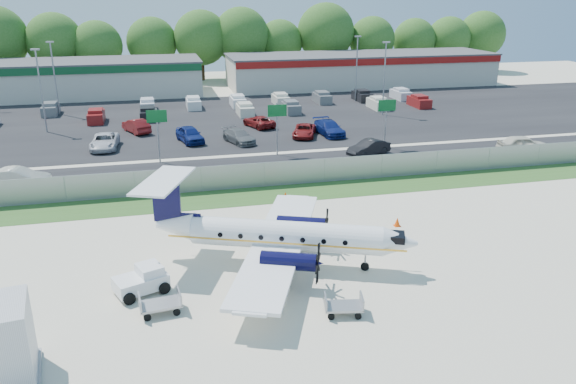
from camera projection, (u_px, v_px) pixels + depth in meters
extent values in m
plane|color=beige|center=(312.00, 264.00, 32.13)|extent=(170.00, 170.00, 0.00)
cube|color=#2D561E|center=(270.00, 195.00, 43.13)|extent=(170.00, 4.00, 0.02)
cube|color=black|center=(254.00, 169.00, 49.54)|extent=(170.00, 8.00, 0.02)
cube|color=black|center=(224.00, 119.00, 68.79)|extent=(170.00, 32.00, 0.02)
cube|color=gray|center=(265.00, 175.00, 44.63)|extent=(120.00, 0.02, 1.90)
cube|color=gray|center=(264.00, 163.00, 44.30)|extent=(120.00, 0.06, 0.06)
cube|color=gray|center=(265.00, 186.00, 44.95)|extent=(120.00, 0.06, 0.06)
cube|color=beige|center=(42.00, 80.00, 82.85)|extent=(46.00, 12.00, 5.00)
cube|color=#474749|center=(39.00, 62.00, 81.97)|extent=(46.40, 12.40, 0.24)
cube|color=#0F4723|center=(32.00, 72.00, 76.59)|extent=(46.00, 0.20, 1.00)
cube|color=beige|center=(361.00, 70.00, 93.82)|extent=(44.00, 12.00, 5.00)
cube|color=#474749|center=(362.00, 54.00, 92.95)|extent=(44.40, 12.40, 0.24)
cube|color=maroon|center=(375.00, 62.00, 87.56)|extent=(44.00, 0.20, 1.00)
cylinder|color=gray|center=(158.00, 136.00, 50.62)|extent=(0.14, 0.14, 5.00)
cube|color=#0C5923|center=(157.00, 116.00, 49.88)|extent=(1.80, 0.08, 1.10)
cylinder|color=gray|center=(277.00, 129.00, 53.03)|extent=(0.14, 0.14, 5.00)
cube|color=#0C5923|center=(277.00, 111.00, 52.29)|extent=(1.80, 0.08, 1.10)
cylinder|color=gray|center=(386.00, 123.00, 55.45)|extent=(0.14, 0.14, 5.00)
cube|color=#0C5923|center=(387.00, 105.00, 54.71)|extent=(1.80, 0.08, 1.10)
cylinder|color=gray|center=(41.00, 92.00, 61.06)|extent=(0.18, 0.18, 9.00)
cube|color=gray|center=(35.00, 49.00, 59.56)|extent=(0.90, 0.35, 0.18)
cylinder|color=gray|center=(384.00, 79.00, 69.84)|extent=(0.18, 0.18, 9.00)
cube|color=gray|center=(386.00, 42.00, 68.34)|extent=(0.90, 0.35, 0.18)
cylinder|color=gray|center=(55.00, 79.00, 70.23)|extent=(0.18, 0.18, 9.00)
cube|color=gray|center=(50.00, 42.00, 68.72)|extent=(0.90, 0.35, 0.18)
cylinder|color=gray|center=(357.00, 69.00, 79.01)|extent=(0.18, 0.18, 9.00)
cube|color=gray|center=(358.00, 36.00, 77.50)|extent=(0.90, 0.35, 0.18)
cylinder|color=white|center=(286.00, 235.00, 31.41)|extent=(10.51, 5.56, 1.63)
cone|color=white|center=(400.00, 242.00, 30.50)|extent=(2.36, 2.22, 1.63)
cone|color=white|center=(176.00, 226.00, 32.28)|extent=(2.68, 2.35, 1.63)
cube|color=black|center=(397.00, 237.00, 30.42)|extent=(1.13, 1.32, 0.39)
cube|color=white|center=(279.00, 242.00, 31.63)|extent=(8.25, 14.97, 0.19)
cylinder|color=black|center=(289.00, 261.00, 29.14)|extent=(3.05, 1.97, 0.94)
cylinder|color=black|center=(301.00, 224.00, 33.76)|extent=(3.05, 1.97, 0.94)
cube|color=black|center=(167.00, 201.00, 31.86)|extent=(1.56, 0.76, 2.48)
cube|color=white|center=(164.00, 181.00, 31.46)|extent=(3.91, 5.69, 0.12)
cylinder|color=gray|center=(365.00, 261.00, 31.19)|extent=(0.10, 0.10, 1.11)
cylinder|color=black|center=(365.00, 266.00, 31.30)|extent=(0.50, 0.32, 0.48)
cylinder|color=black|center=(271.00, 281.00, 29.68)|extent=(0.64, 0.52, 0.55)
cylinder|color=black|center=(286.00, 242.00, 34.30)|extent=(0.64, 0.52, 0.55)
cube|color=white|center=(141.00, 282.00, 28.90)|extent=(2.98, 2.40, 0.73)
cube|color=white|center=(149.00, 270.00, 28.99)|extent=(1.56, 1.67, 0.52)
cube|color=black|center=(158.00, 267.00, 29.24)|extent=(0.59, 1.13, 0.41)
cylinder|color=black|center=(129.00, 299.00, 27.86)|extent=(0.66, 0.44, 0.62)
cylinder|color=black|center=(118.00, 286.00, 29.10)|extent=(0.66, 0.44, 0.62)
cylinder|color=black|center=(164.00, 288.00, 28.87)|extent=(0.66, 0.44, 0.62)
cylinder|color=black|center=(152.00, 276.00, 30.12)|extent=(0.66, 0.44, 0.62)
cube|color=gray|center=(160.00, 304.00, 27.09)|extent=(2.10, 1.40, 0.12)
cube|color=gray|center=(140.00, 302.00, 26.69)|extent=(0.21, 1.19, 0.59)
cube|color=gray|center=(179.00, 296.00, 27.30)|extent=(0.21, 1.19, 0.59)
cylinder|color=black|center=(147.00, 318.00, 26.48)|extent=(0.37, 0.16, 0.36)
cylinder|color=black|center=(145.00, 306.00, 27.44)|extent=(0.37, 0.16, 0.36)
cylinder|color=black|center=(177.00, 312.00, 26.92)|extent=(0.37, 0.16, 0.36)
cylinder|color=black|center=(173.00, 301.00, 27.89)|extent=(0.37, 0.16, 0.36)
cube|color=gray|center=(344.00, 306.00, 26.99)|extent=(2.03, 1.45, 0.11)
cube|color=gray|center=(326.00, 302.00, 26.87)|extent=(0.29, 1.10, 0.55)
cube|color=gray|center=(362.00, 301.00, 26.93)|extent=(0.29, 1.10, 0.55)
cylinder|color=black|center=(331.00, 317.00, 26.58)|extent=(0.35, 0.17, 0.33)
cylinder|color=black|center=(329.00, 305.00, 27.53)|extent=(0.35, 0.17, 0.33)
cylinder|color=black|center=(358.00, 316.00, 26.62)|extent=(0.35, 0.17, 0.33)
cylinder|color=black|center=(355.00, 305.00, 27.57)|extent=(0.35, 0.17, 0.33)
cube|color=gray|center=(0.00, 379.00, 22.34)|extent=(3.47, 3.47, 0.23)
cone|color=#F14607|center=(397.00, 222.00, 37.27)|extent=(0.40, 0.40, 0.60)
cube|color=#F14607|center=(397.00, 226.00, 37.36)|extent=(0.42, 0.42, 0.03)
cone|color=#F14607|center=(285.00, 196.00, 42.04)|extent=(0.41, 0.41, 0.61)
cube|color=#F14607|center=(285.00, 199.00, 42.14)|extent=(0.43, 0.43, 0.03)
imported|color=beige|center=(20.00, 188.00, 44.68)|extent=(5.13, 2.65, 1.61)
imported|color=black|center=(368.00, 155.00, 53.70)|extent=(4.71, 3.14, 1.47)
imported|color=beige|center=(522.00, 152.00, 54.71)|extent=(5.08, 2.65, 1.65)
imported|color=silver|center=(105.00, 149.00, 55.94)|extent=(2.81, 5.49, 1.49)
imported|color=navy|center=(190.00, 142.00, 58.36)|extent=(3.08, 5.17, 1.65)
imported|color=#595B5E|center=(239.00, 143.00, 58.09)|extent=(3.40, 5.12, 1.38)
imported|color=maroon|center=(304.00, 137.00, 60.62)|extent=(3.74, 5.22, 1.32)
imported|color=navy|center=(329.00, 135.00, 61.36)|extent=(2.64, 5.55, 1.56)
imported|color=maroon|center=(137.00, 133.00, 62.37)|extent=(3.36, 4.92, 1.54)
imported|color=maroon|center=(259.00, 127.00, 64.95)|extent=(3.66, 5.20, 1.32)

